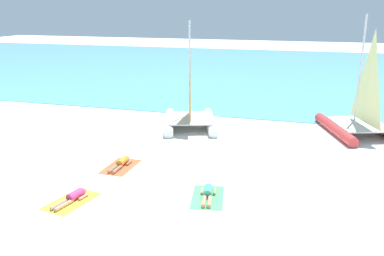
{
  "coord_description": "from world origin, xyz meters",
  "views": [
    {
      "loc": [
        4.86,
        -11.45,
        6.43
      ],
      "look_at": [
        0.0,
        5.38,
        1.2
      ],
      "focal_mm": 38.31,
      "sensor_mm": 36.0,
      "label": 1
    }
  ],
  "objects_px": {
    "sailboat_red": "(360,117)",
    "towel_left": "(72,201)",
    "towel_middle": "(120,167)",
    "sailboat_white": "(190,112)",
    "sunbather_middle": "(121,163)",
    "towel_right": "(208,197)",
    "sunbather_right": "(208,193)",
    "sunbather_left": "(73,197)"
  },
  "relations": [
    {
      "from": "sailboat_red",
      "to": "towel_left",
      "type": "bearing_deg",
      "value": -151.91
    },
    {
      "from": "towel_left",
      "to": "towel_middle",
      "type": "height_order",
      "value": "same"
    },
    {
      "from": "sailboat_white",
      "to": "sunbather_middle",
      "type": "distance_m",
      "value": 6.49
    },
    {
      "from": "towel_left",
      "to": "sailboat_white",
      "type": "bearing_deg",
      "value": 82.04
    },
    {
      "from": "towel_middle",
      "to": "towel_right",
      "type": "height_order",
      "value": "same"
    },
    {
      "from": "sailboat_white",
      "to": "sunbather_right",
      "type": "relative_size",
      "value": 3.65
    },
    {
      "from": "towel_left",
      "to": "sunbather_right",
      "type": "xyz_separation_m",
      "value": [
        4.4,
        1.66,
        0.13
      ]
    },
    {
      "from": "sunbather_left",
      "to": "sunbather_middle",
      "type": "xyz_separation_m",
      "value": [
        0.22,
        3.35,
        0.0
      ]
    },
    {
      "from": "sailboat_red",
      "to": "sunbather_middle",
      "type": "bearing_deg",
      "value": -161.86
    },
    {
      "from": "sailboat_red",
      "to": "sailboat_white",
      "type": "relative_size",
      "value": 1.06
    },
    {
      "from": "towel_left",
      "to": "towel_right",
      "type": "relative_size",
      "value": 1.0
    },
    {
      "from": "sailboat_red",
      "to": "towel_middle",
      "type": "xyz_separation_m",
      "value": [
        -9.97,
        -7.61,
        -0.9
      ]
    },
    {
      "from": "sailboat_white",
      "to": "towel_left",
      "type": "bearing_deg",
      "value": -115.7
    },
    {
      "from": "towel_middle",
      "to": "towel_left",
      "type": "bearing_deg",
      "value": -93.9
    },
    {
      "from": "sunbather_right",
      "to": "sailboat_red",
      "type": "bearing_deg",
      "value": 47.97
    },
    {
      "from": "towel_left",
      "to": "towel_middle",
      "type": "xyz_separation_m",
      "value": [
        0.23,
        3.35,
        0.0
      ]
    },
    {
      "from": "sunbather_right",
      "to": "towel_left",
      "type": "bearing_deg",
      "value": -169.43
    },
    {
      "from": "sunbather_right",
      "to": "towel_middle",
      "type": "bearing_deg",
      "value": 147.83
    },
    {
      "from": "towel_right",
      "to": "sailboat_white",
      "type": "bearing_deg",
      "value": 110.45
    },
    {
      "from": "sunbather_left",
      "to": "sunbather_right",
      "type": "height_order",
      "value": "same"
    },
    {
      "from": "sailboat_white",
      "to": "sailboat_red",
      "type": "bearing_deg",
      "value": -10.04
    },
    {
      "from": "sailboat_red",
      "to": "towel_middle",
      "type": "relative_size",
      "value": 3.19
    },
    {
      "from": "towel_middle",
      "to": "sunbather_right",
      "type": "relative_size",
      "value": 1.21
    },
    {
      "from": "towel_middle",
      "to": "sunbather_middle",
      "type": "relative_size",
      "value": 1.22
    },
    {
      "from": "towel_right",
      "to": "towel_left",
      "type": "bearing_deg",
      "value": -160.12
    },
    {
      "from": "sailboat_red",
      "to": "sailboat_white",
      "type": "height_order",
      "value": "sailboat_red"
    },
    {
      "from": "towel_left",
      "to": "towel_right",
      "type": "distance_m",
      "value": 4.69
    },
    {
      "from": "sailboat_red",
      "to": "towel_right",
      "type": "distance_m",
      "value": 11.05
    },
    {
      "from": "sunbather_left",
      "to": "sunbather_right",
      "type": "distance_m",
      "value": 4.67
    },
    {
      "from": "sailboat_white",
      "to": "sunbather_left",
      "type": "xyz_separation_m",
      "value": [
        -1.35,
        -9.71,
        -0.72
      ]
    },
    {
      "from": "towel_right",
      "to": "sunbather_left",
      "type": "bearing_deg",
      "value": -160.82
    },
    {
      "from": "towel_middle",
      "to": "sailboat_red",
      "type": "bearing_deg",
      "value": 37.37
    },
    {
      "from": "sunbather_middle",
      "to": "towel_right",
      "type": "relative_size",
      "value": 0.82
    },
    {
      "from": "sunbather_left",
      "to": "towel_middle",
      "type": "xyz_separation_m",
      "value": [
        0.21,
        3.29,
        -0.13
      ]
    },
    {
      "from": "sunbather_left",
      "to": "towel_right",
      "type": "distance_m",
      "value": 4.66
    },
    {
      "from": "sunbather_left",
      "to": "sailboat_red",
      "type": "bearing_deg",
      "value": 58.89
    },
    {
      "from": "sunbather_left",
      "to": "sunbather_middle",
      "type": "bearing_deg",
      "value": 98.26
    },
    {
      "from": "towel_left",
      "to": "sunbather_right",
      "type": "bearing_deg",
      "value": 20.68
    },
    {
      "from": "sailboat_white",
      "to": "towel_left",
      "type": "distance_m",
      "value": 9.9
    },
    {
      "from": "sailboat_white",
      "to": "sunbather_left",
      "type": "relative_size",
      "value": 3.66
    },
    {
      "from": "sailboat_red",
      "to": "towel_middle",
      "type": "bearing_deg",
      "value": -161.62
    },
    {
      "from": "sunbather_left",
      "to": "towel_right",
      "type": "height_order",
      "value": "sunbather_left"
    }
  ]
}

